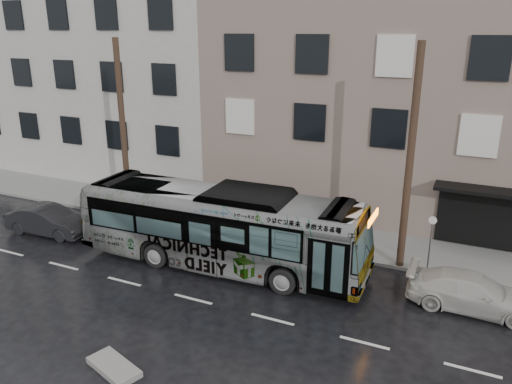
% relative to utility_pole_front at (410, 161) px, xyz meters
% --- Properties ---
extents(ground, '(120.00, 120.00, 0.00)m').
position_rel_utility_pole_front_xyz_m(ground, '(-6.50, -3.30, -4.65)').
color(ground, black).
rests_on(ground, ground).
extents(sidewalk, '(90.00, 3.60, 0.15)m').
position_rel_utility_pole_front_xyz_m(sidewalk, '(-6.50, 1.60, -4.58)').
color(sidewalk, gray).
rests_on(sidewalk, ground).
extents(building_taupe, '(20.00, 12.00, 11.00)m').
position_rel_utility_pole_front_xyz_m(building_taupe, '(-1.50, 9.40, 0.85)').
color(building_taupe, gray).
rests_on(building_taupe, ground).
extents(building_grey, '(26.00, 15.00, 16.00)m').
position_rel_utility_pole_front_xyz_m(building_grey, '(-24.50, 10.90, 3.35)').
color(building_grey, beige).
rests_on(building_grey, ground).
extents(utility_pole_front, '(0.30, 0.30, 9.00)m').
position_rel_utility_pole_front_xyz_m(utility_pole_front, '(0.00, 0.00, 0.00)').
color(utility_pole_front, '#432F21').
rests_on(utility_pole_front, sidewalk).
extents(utility_pole_rear, '(0.30, 0.30, 9.00)m').
position_rel_utility_pole_front_xyz_m(utility_pole_rear, '(-14.00, 0.00, 0.00)').
color(utility_pole_rear, '#432F21').
rests_on(utility_pole_rear, sidewalk).
extents(sign_post, '(0.06, 0.06, 2.40)m').
position_rel_utility_pole_front_xyz_m(sign_post, '(1.10, 0.00, -3.30)').
color(sign_post, slate).
rests_on(sign_post, sidewalk).
extents(bus, '(12.43, 3.29, 3.44)m').
position_rel_utility_pole_front_xyz_m(bus, '(-6.93, -2.86, -2.93)').
color(bus, '#B2B2B2').
rests_on(bus, ground).
extents(white_sedan, '(4.50, 1.85, 1.30)m').
position_rel_utility_pole_front_xyz_m(white_sedan, '(2.86, -2.16, -4.00)').
color(white_sedan, beige).
rests_on(white_sedan, ground).
extents(dark_sedan, '(4.32, 1.77, 1.39)m').
position_rel_utility_pole_front_xyz_m(dark_sedan, '(-16.11, -3.46, -3.95)').
color(dark_sedan, black).
rests_on(dark_sedan, ground).
extents(slush_pile, '(1.96, 1.32, 0.18)m').
position_rel_utility_pole_front_xyz_m(slush_pile, '(-6.48, -10.21, -4.56)').
color(slush_pile, gray).
rests_on(slush_pile, ground).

